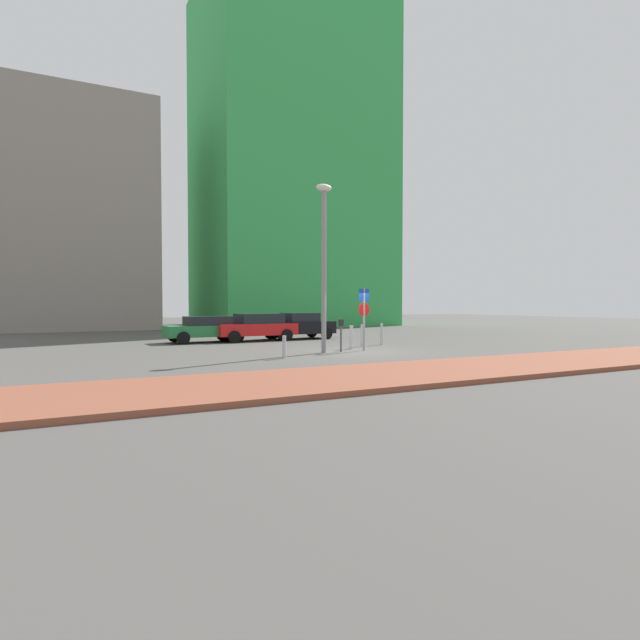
% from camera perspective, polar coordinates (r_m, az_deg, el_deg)
% --- Properties ---
extents(ground_plane, '(120.00, 120.00, 0.00)m').
position_cam_1_polar(ground_plane, '(21.98, 4.09, -3.50)').
color(ground_plane, '#4C4947').
extents(sidewalk_brick, '(40.00, 4.19, 0.14)m').
position_cam_1_polar(sidewalk_brick, '(16.50, 16.95, -5.10)').
color(sidewalk_brick, brown).
rests_on(sidewalk_brick, ground).
extents(parked_car_green, '(4.31, 2.12, 1.37)m').
position_cam_1_polar(parked_car_green, '(27.81, -12.43, -0.91)').
color(parked_car_green, '#237238').
rests_on(parked_car_green, ground).
extents(parked_car_red, '(4.57, 2.11, 1.48)m').
position_cam_1_polar(parked_car_red, '(28.41, -7.08, -0.73)').
color(parked_car_red, red).
rests_on(parked_car_red, ground).
extents(parked_car_black, '(4.08, 2.13, 1.50)m').
position_cam_1_polar(parked_car_black, '(29.76, -2.39, -0.62)').
color(parked_car_black, black).
rests_on(parked_car_black, ground).
extents(parking_sign_post, '(0.60, 0.13, 2.71)m').
position_cam_1_polar(parking_sign_post, '(22.40, 4.88, 0.95)').
color(parking_sign_post, gray).
rests_on(parking_sign_post, ground).
extents(parking_meter, '(0.18, 0.14, 1.38)m').
position_cam_1_polar(parking_meter, '(21.74, 2.33, -1.19)').
color(parking_meter, '#4C4C51').
rests_on(parking_meter, ground).
extents(street_lamp, '(0.70, 0.36, 6.94)m').
position_cam_1_polar(street_lamp, '(21.39, 0.43, 7.32)').
color(street_lamp, gray).
rests_on(street_lamp, ground).
extents(traffic_bollard_near, '(0.16, 0.16, 1.06)m').
position_cam_1_polar(traffic_bollard_near, '(23.16, 3.48, -1.92)').
color(traffic_bollard_near, '#B7B7BC').
rests_on(traffic_bollard_near, ground).
extents(traffic_bollard_mid, '(0.14, 0.14, 1.05)m').
position_cam_1_polar(traffic_bollard_mid, '(24.53, 4.67, -1.72)').
color(traffic_bollard_mid, '#B7B7BC').
rests_on(traffic_bollard_mid, ground).
extents(traffic_bollard_far, '(0.13, 0.13, 1.07)m').
position_cam_1_polar(traffic_bollard_far, '(25.71, 6.81, -1.55)').
color(traffic_bollard_far, '#B7B7BC').
rests_on(traffic_bollard_far, ground).
extents(traffic_bollard_edge, '(0.14, 0.14, 0.85)m').
position_cam_1_polar(traffic_bollard_edge, '(19.22, -3.97, -2.99)').
color(traffic_bollard_edge, '#B7B7BC').
rests_on(traffic_bollard_edge, ground).
extents(building_colorful_midrise, '(16.75, 12.87, 31.37)m').
position_cam_1_polar(building_colorful_midrise, '(51.70, -3.20, 17.12)').
color(building_colorful_midrise, green).
rests_on(building_colorful_midrise, ground).
extents(building_under_construction, '(11.91, 10.78, 17.88)m').
position_cam_1_polar(building_under_construction, '(46.85, -25.62, 10.11)').
color(building_under_construction, gray).
rests_on(building_under_construction, ground).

